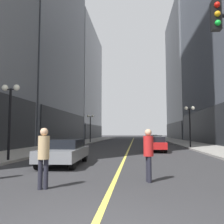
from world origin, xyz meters
The scene contains 15 objects.
ground_plane centered at (0.00, 35.00, 0.00)m, with size 200.00×200.00×0.00m, color #2D2D30.
sidewalk_left centered at (-8.25, 35.00, 0.07)m, with size 4.50×78.00×0.15m, color gray.
sidewalk_right centered at (8.25, 35.00, 0.07)m, with size 4.50×78.00×0.15m, color gray.
lane_centre_stripe centered at (0.00, 35.00, 0.00)m, with size 0.16×70.00×0.01m, color #E5D64C.
building_left_far centered at (-16.26, 60.00, 15.11)m, with size 11.73×26.00×30.35m.
building_right_far centered at (18.23, 60.00, 17.29)m, with size 15.67×26.00×34.68m.
car_grey centered at (-2.97, 8.40, 0.72)m, with size 2.00×4.54×1.32m.
car_red centered at (2.44, 17.46, 0.72)m, with size 1.88×4.35×1.32m.
car_silver centered at (3.03, 26.45, 0.72)m, with size 1.78×4.72×1.32m.
car_black centered at (3.04, 33.35, 0.72)m, with size 1.91×4.52×1.32m.
pedestrian_in_red_jacket centered at (1.18, 4.50, 1.06)m, with size 0.42×0.42×1.80m.
pedestrian_in_tan_trench centered at (-2.01, 3.15, 1.07)m, with size 0.43×0.43×1.82m.
street_lamp_left_near centered at (-6.40, 9.01, 3.26)m, with size 1.06×0.36×4.43m.
street_lamp_left_far centered at (-6.40, 32.95, 3.26)m, with size 1.06×0.36×4.43m.
street_lamp_right_mid centered at (6.40, 21.87, 3.26)m, with size 1.06×0.36×4.43m.
Camera 1 is at (0.77, -3.81, 1.69)m, focal length 38.07 mm.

